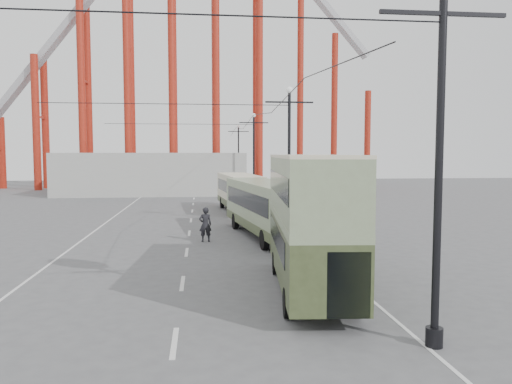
{
  "coord_description": "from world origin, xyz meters",
  "views": [
    {
      "loc": [
        -0.29,
        -14.79,
        4.91
      ],
      "look_at": [
        2.47,
        9.86,
        3.0
      ],
      "focal_mm": 35.0,
      "sensor_mm": 36.0,
      "label": 1
    }
  ],
  "objects": [
    {
      "name": "fairground_shed",
      "position": [
        -6.0,
        47.0,
        2.5
      ],
      "size": [
        22.0,
        10.0,
        5.0
      ],
      "primitive_type": "cube",
      "color": "#AAA9A4",
      "rests_on": "ground"
    },
    {
      "name": "lamp_post_mid",
      "position": [
        5.6,
        18.0,
        4.68
      ],
      "size": [
        3.2,
        0.44,
        9.32
      ],
      "color": "black",
      "rests_on": "ground"
    },
    {
      "name": "single_decker_cream",
      "position": [
        3.02,
        27.26,
        1.77
      ],
      "size": [
        3.42,
        10.27,
        3.14
      ],
      "rotation": [
        0.0,
        0.0,
        0.09
      ],
      "color": "beige",
      "rests_on": "ground"
    },
    {
      "name": "single_decker_green",
      "position": [
        3.58,
        14.17,
        1.83
      ],
      "size": [
        4.13,
        11.69,
        3.24
      ],
      "rotation": [
        0.0,
        0.0,
        0.13
      ],
      "color": "gray",
      "rests_on": "ground"
    },
    {
      "name": "ground",
      "position": [
        0.0,
        0.0,
        0.0
      ],
      "size": [
        160.0,
        160.0,
        0.0
      ],
      "primitive_type": "plane",
      "color": "#525254",
      "rests_on": "ground"
    },
    {
      "name": "lamp_post_near",
      "position": [
        5.6,
        -3.0,
        7.86
      ],
      "size": [
        3.2,
        0.44,
        10.8
      ],
      "color": "black",
      "rests_on": "ground"
    },
    {
      "name": "lamp_post_far",
      "position": [
        5.6,
        40.0,
        4.68
      ],
      "size": [
        3.2,
        0.44,
        9.32
      ],
      "color": "black",
      "rests_on": "ground"
    },
    {
      "name": "lamp_post_distant",
      "position": [
        5.6,
        62.0,
        4.68
      ],
      "size": [
        3.2,
        0.44,
        9.32
      ],
      "color": "black",
      "rests_on": "ground"
    },
    {
      "name": "road_markings",
      "position": [
        -0.86,
        19.7,
        0.01
      ],
      "size": [
        12.52,
        120.0,
        0.01
      ],
      "color": "silver",
      "rests_on": "ground"
    },
    {
      "name": "pedestrian",
      "position": [
        -0.04,
        12.92,
        0.97
      ],
      "size": [
        0.77,
        0.56,
        1.94
      ],
      "primitive_type": "imported",
      "rotation": [
        0.0,
        0.0,
        3.29
      ],
      "color": "black",
      "rests_on": "ground"
    },
    {
      "name": "double_decker_bus",
      "position": [
        3.55,
        2.44,
        2.73
      ],
      "size": [
        3.05,
        9.23,
        4.87
      ],
      "rotation": [
        0.0,
        0.0,
        -0.08
      ],
      "color": "#333D21",
      "rests_on": "ground"
    },
    {
      "name": "roller_coaster",
      "position": [
        -2.49,
        56.89,
        22.92
      ],
      "size": [
        52.95,
        5.0,
        55.48
      ],
      "color": "maroon",
      "rests_on": "ground"
    }
  ]
}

